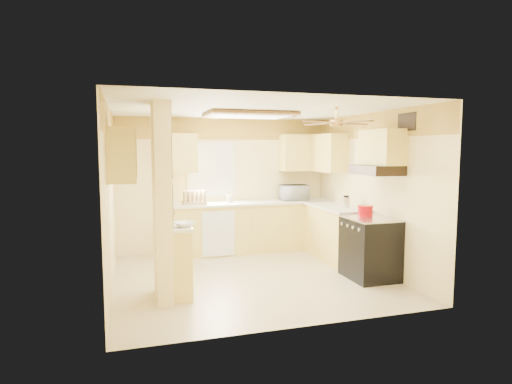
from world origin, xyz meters
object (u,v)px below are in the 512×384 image
object	(u,v)px
dutch_oven	(365,210)
stove	(370,248)
kettle	(346,202)
microwave	(294,192)
bowl	(184,224)

from	to	relation	value
dutch_oven	stove	bearing A→B (deg)	-96.55
dutch_oven	kettle	bearing A→B (deg)	84.69
microwave	bowl	xyz separation A→B (m)	(-2.40, -2.26, -0.12)
microwave	kettle	bearing A→B (deg)	115.87
microwave	bowl	distance (m)	3.30
stove	kettle	xyz separation A→B (m)	(0.09, 0.92, 0.58)
stove	dutch_oven	size ratio (longest dim) A/B	3.82
dutch_oven	microwave	bearing A→B (deg)	100.79
microwave	bowl	bearing A→B (deg)	49.62
microwave	dutch_oven	size ratio (longest dim) A/B	2.21
bowl	dutch_oven	distance (m)	2.79
bowl	dutch_oven	xyz separation A→B (m)	(2.78, 0.28, 0.03)
microwave	stove	bearing A→B (deg)	105.61
stove	kettle	size ratio (longest dim) A/B	4.46
kettle	stove	bearing A→B (deg)	-95.57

